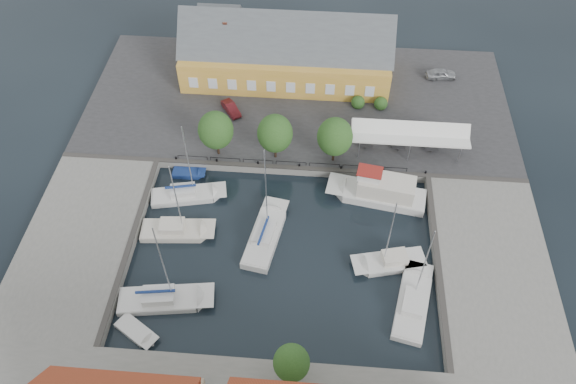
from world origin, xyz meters
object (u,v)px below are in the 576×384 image
object	(u,v)px
launch_nw	(189,174)
west_boat_a	(187,196)
car_silver	(441,74)
east_boat_b	(391,263)
tent_canopy	(410,134)
center_sailboat	(265,236)
trawler	(380,192)
warehouse	(282,54)
car_red	(231,108)
east_boat_c	(412,304)
west_boat_b	(176,231)
launch_sw	(136,332)
west_boat_d	(164,300)

from	to	relation	value
launch_nw	west_boat_a	bearing A→B (deg)	-81.21
car_silver	east_boat_b	distance (m)	32.24
tent_canopy	center_sailboat	distance (m)	21.61
trawler	west_boat_a	size ratio (longest dim) A/B	1.02
tent_canopy	trawler	bearing A→B (deg)	-115.12
east_boat_b	west_boat_a	size ratio (longest dim) A/B	0.94
tent_canopy	warehouse	bearing A→B (deg)	140.14
car_red	east_boat_c	xyz separation A→B (m)	(22.06, -26.53, -1.35)
trawler	east_boat_b	xyz separation A→B (m)	(0.90, -9.16, -0.76)
east_boat_b	west_boat_b	distance (m)	23.54
warehouse	launch_sw	xyz separation A→B (m)	(-10.69, -40.17, -4.34)
launch_sw	car_red	bearing A→B (deg)	81.55
east_boat_b	launch_sw	size ratio (longest dim) A/B	2.26
launch_nw	west_boat_b	bearing A→B (deg)	-87.40
car_silver	west_boat_a	xyz separation A→B (m)	(-31.35, -23.66, -1.44)
car_silver	west_boat_b	xyz separation A→B (m)	(-31.50, -28.85, -1.45)
tent_canopy	east_boat_b	world-z (taller)	east_boat_b
tent_canopy	trawler	size ratio (longest dim) A/B	1.18
car_red	launch_sw	distance (m)	31.98
trawler	launch_sw	world-z (taller)	trawler
car_silver	east_boat_b	bearing A→B (deg)	160.20
center_sailboat	west_boat_b	xyz separation A→B (m)	(-9.88, -0.02, -0.10)
west_boat_a	launch_nw	size ratio (longest dim) A/B	2.84
trawler	west_boat_b	world-z (taller)	west_boat_b
launch_nw	car_red	bearing A→B (deg)	70.62
car_red	east_boat_b	world-z (taller)	east_boat_b
car_silver	east_boat_b	world-z (taller)	east_boat_b
car_silver	launch_sw	distance (m)	52.60
east_boat_c	west_boat_b	world-z (taller)	east_boat_c
west_boat_d	launch_sw	bearing A→B (deg)	-118.09
west_boat_b	launch_nw	size ratio (longest dim) A/B	2.75
west_boat_d	car_silver	bearing A→B (deg)	50.44
tent_canopy	west_boat_d	bearing A→B (deg)	-138.14
trawler	center_sailboat	bearing A→B (deg)	-151.67
warehouse	west_boat_b	world-z (taller)	west_boat_b
car_red	center_sailboat	xyz separation A→B (m)	(6.54, -19.38, -1.25)
warehouse	car_silver	world-z (taller)	warehouse
warehouse	west_boat_a	size ratio (longest dim) A/B	2.46
launch_sw	car_silver	bearing A→B (deg)	51.32
car_red	east_boat_b	size ratio (longest dim) A/B	0.34
trawler	tent_canopy	bearing A→B (deg)	64.88
west_boat_a	car_silver	bearing A→B (deg)	37.04
car_silver	trawler	distance (m)	23.79
warehouse	east_boat_b	bearing A→B (deg)	-65.06
west_boat_a	west_boat_d	xyz separation A→B (m)	(0.40, -13.81, -0.00)
tent_canopy	launch_sw	xyz separation A→B (m)	(-27.28, -26.31, -3.59)
warehouse	trawler	size ratio (longest dim) A/B	2.41
launch_sw	east_boat_b	bearing A→B (deg)	21.71
west_boat_a	west_boat_d	world-z (taller)	west_boat_d
car_silver	car_red	xyz separation A→B (m)	(-28.16, -9.45, -0.11)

